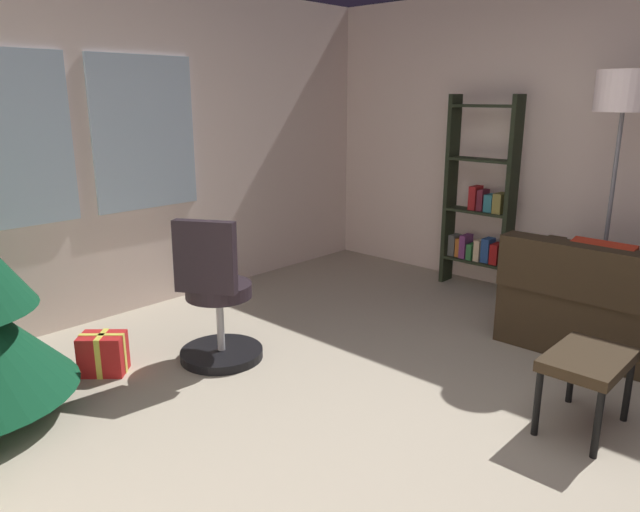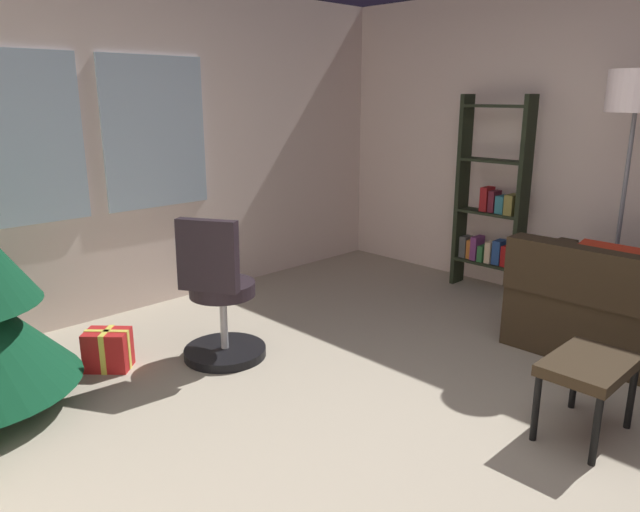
% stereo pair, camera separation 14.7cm
% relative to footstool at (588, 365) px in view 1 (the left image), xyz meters
% --- Properties ---
extents(ground_plane, '(5.26, 6.12, 0.10)m').
position_rel_footstool_xyz_m(ground_plane, '(-0.61, 0.35, -0.42)').
color(ground_plane, '#ACA08A').
extents(wall_back_with_windows, '(5.26, 0.12, 2.62)m').
position_rel_footstool_xyz_m(wall_back_with_windows, '(-0.63, 3.45, 0.95)').
color(wall_back_with_windows, silver).
rests_on(wall_back_with_windows, ground_plane).
extents(footstool, '(0.53, 0.36, 0.43)m').
position_rel_footstool_xyz_m(footstool, '(0.00, 0.00, 0.00)').
color(footstool, '#312517').
rests_on(footstool, ground_plane).
extents(gift_box_red, '(0.33, 0.33, 0.27)m').
position_rel_footstool_xyz_m(gift_box_red, '(-1.43, 2.50, -0.24)').
color(gift_box_red, red).
rests_on(gift_box_red, ground_plane).
extents(office_chair, '(0.58, 0.57, 1.00)m').
position_rel_footstool_xyz_m(office_chair, '(-0.82, 2.09, 0.03)').
color(office_chair, black).
rests_on(office_chair, ground_plane).
extents(bookshelf, '(0.18, 0.64, 1.75)m').
position_rel_footstool_xyz_m(bookshelf, '(1.80, 1.63, 0.40)').
color(bookshelf, black).
rests_on(bookshelf, ground_plane).
extents(floor_lamp, '(0.39, 0.39, 1.90)m').
position_rel_footstool_xyz_m(floor_lamp, '(1.47, 0.43, 1.28)').
color(floor_lamp, slate).
rests_on(floor_lamp, ground_plane).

